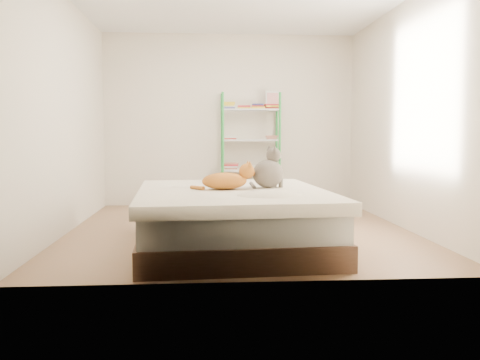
{
  "coord_description": "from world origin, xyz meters",
  "views": [
    {
      "loc": [
        -0.39,
        -5.71,
        1.07
      ],
      "look_at": [
        -0.03,
        -0.63,
        0.62
      ],
      "focal_mm": 38.0,
      "sensor_mm": 36.0,
      "label": 1
    }
  ],
  "objects": [
    {
      "name": "cardboard_box",
      "position": [
        0.87,
        0.69,
        0.18
      ],
      "size": [
        0.61,
        0.61,
        0.41
      ],
      "rotation": [
        0.0,
        0.0,
        -0.31
      ],
      "color": "#89624A",
      "rests_on": "ground"
    },
    {
      "name": "room",
      "position": [
        0.0,
        0.0,
        1.3
      ],
      "size": [
        3.81,
        4.21,
        2.61
      ],
      "color": "#86674D",
      "rests_on": "ground"
    },
    {
      "name": "grey_cat",
      "position": [
        0.23,
        -0.8,
        0.76
      ],
      "size": [
        0.45,
        0.44,
        0.4
      ],
      "primitive_type": null,
      "rotation": [
        0.0,
        0.0,
        2.15
      ],
      "color": "gray",
      "rests_on": "bed"
    },
    {
      "name": "orange_cat",
      "position": [
        -0.2,
        -0.93,
        0.66
      ],
      "size": [
        0.54,
        0.34,
        0.21
      ],
      "primitive_type": null,
      "rotation": [
        0.0,
        0.0,
        0.14
      ],
      "color": "orange",
      "rests_on": "bed"
    },
    {
      "name": "bed",
      "position": [
        -0.13,
        -0.93,
        0.28
      ],
      "size": [
        1.88,
        2.29,
        0.56
      ],
      "rotation": [
        0.0,
        0.0,
        0.06
      ],
      "color": "brown",
      "rests_on": "ground"
    },
    {
      "name": "shelf_unit",
      "position": [
        0.31,
        1.88,
        0.84
      ],
      "size": [
        0.89,
        0.36,
        1.74
      ],
      "color": "green",
      "rests_on": "ground"
    },
    {
      "name": "white_bin",
      "position": [
        -0.83,
        1.64,
        0.19
      ],
      "size": [
        0.39,
        0.37,
        0.37
      ],
      "rotation": [
        0.0,
        0.0,
        0.33
      ],
      "color": "silver",
      "rests_on": "ground"
    }
  ]
}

